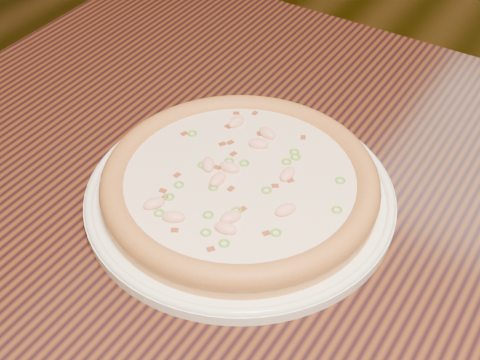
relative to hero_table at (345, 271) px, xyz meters
The scene contains 3 objects.
hero_table is the anchor object (origin of this frame).
plate 0.17m from the hero_table, 157.38° to the right, with size 0.35×0.35×0.02m.
pizza 0.18m from the hero_table, 157.34° to the right, with size 0.31×0.31×0.03m.
Camera 1 is at (-0.04, -1.18, 1.27)m, focal length 50.00 mm.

